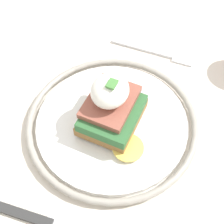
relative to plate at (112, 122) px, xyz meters
The scene contains 5 objects.
dining_table 0.11m from the plate, 52.32° to the left, with size 1.14×0.91×0.77m.
plate is the anchor object (origin of this frame).
sandwich 0.04m from the plate, 107.45° to the right, with size 0.10×0.10×0.08m.
fork 0.17m from the plate, behind, with size 0.02×0.15×0.00m.
knife 0.17m from the plate, ahead, with size 0.04×0.19×0.01m.
Camera 1 is at (0.22, 0.09, 1.17)m, focal length 50.00 mm.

